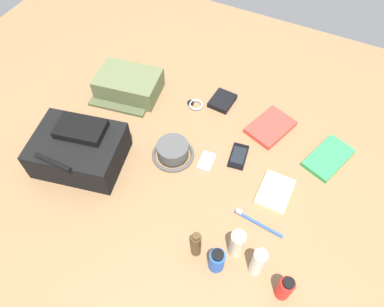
{
  "coord_description": "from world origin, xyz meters",
  "views": [
    {
      "loc": [
        -0.35,
        0.71,
        1.15
      ],
      "look_at": [
        0.0,
        0.0,
        0.04
      ],
      "focal_mm": 33.96,
      "sensor_mm": 36.0,
      "label": 1
    }
  ],
  "objects": [
    {
      "name": "paperback_novel",
      "position": [
        -0.47,
        -0.23,
        0.01
      ],
      "size": [
        0.17,
        0.23,
        0.02
      ],
      "color": "#2D934C",
      "rests_on": "ground_plane"
    },
    {
      "name": "toothpaste_tube",
      "position": [
        -0.37,
        0.29,
        0.07
      ],
      "size": [
        0.04,
        0.04,
        0.15
      ],
      "color": "white",
      "rests_on": "ground_plane"
    },
    {
      "name": "backpack",
      "position": [
        0.38,
        0.19,
        0.07
      ],
      "size": [
        0.36,
        0.31,
        0.16
      ],
      "color": "black",
      "rests_on": "ground_plane"
    },
    {
      "name": "wristwatch",
      "position": [
        0.11,
        -0.26,
        0.01
      ],
      "size": [
        0.07,
        0.06,
        0.01
      ],
      "color": "#99999E",
      "rests_on": "ground_plane"
    },
    {
      "name": "cologne_bottle",
      "position": [
        -0.17,
        0.32,
        0.06
      ],
      "size": [
        0.03,
        0.03,
        0.13
      ],
      "color": "#473319",
      "rests_on": "ground_plane"
    },
    {
      "name": "toiletry_pouch",
      "position": [
        0.41,
        -0.2,
        0.04
      ],
      "size": [
        0.29,
        0.26,
        0.09
      ],
      "color": "#56603D",
      "rests_on": "ground_plane"
    },
    {
      "name": "bucket_hat",
      "position": [
        0.07,
        0.01,
        0.03
      ],
      "size": [
        0.16,
        0.16,
        0.06
      ],
      "color": "#464646",
      "rests_on": "ground_plane"
    },
    {
      "name": "cell_phone",
      "position": [
        -0.16,
        -0.09,
        0.01
      ],
      "size": [
        0.08,
        0.12,
        0.01
      ],
      "color": "black",
      "rests_on": "ground_plane"
    },
    {
      "name": "lotion_bottle",
      "position": [
        -0.29,
        0.26,
        0.07
      ],
      "size": [
        0.05,
        0.05,
        0.14
      ],
      "color": "beige",
      "rests_on": "ground_plane"
    },
    {
      "name": "travel_guidebook",
      "position": [
        -0.22,
        -0.28,
        0.01
      ],
      "size": [
        0.19,
        0.22,
        0.02
      ],
      "color": "red",
      "rests_on": "ground_plane"
    },
    {
      "name": "media_player",
      "position": [
        -0.05,
        -0.01,
        0.01
      ],
      "size": [
        0.06,
        0.09,
        0.01
      ],
      "color": "#B7B7BC",
      "rests_on": "ground_plane"
    },
    {
      "name": "wallet",
      "position": [
        0.01,
        -0.32,
        0.01
      ],
      "size": [
        0.1,
        0.12,
        0.02
      ],
      "primitive_type": "cube",
      "rotation": [
        0.0,
        0.0,
        -0.06
      ],
      "color": "black",
      "rests_on": "ground_plane"
    },
    {
      "name": "sunscreen_spray",
      "position": [
        -0.46,
        0.32,
        0.05
      ],
      "size": [
        0.05,
        0.05,
        0.11
      ],
      "color": "red",
      "rests_on": "ground_plane"
    },
    {
      "name": "toothbrush",
      "position": [
        -0.31,
        0.14,
        0.01
      ],
      "size": [
        0.18,
        0.03,
        0.02
      ],
      "color": "blue",
      "rests_on": "ground_plane"
    },
    {
      "name": "ground_plane",
      "position": [
        0.0,
        0.0,
        -0.01
      ],
      "size": [
        2.64,
        2.02,
        0.02
      ],
      "primitive_type": "cube",
      "color": "brown",
      "rests_on": "ground"
    },
    {
      "name": "notepad",
      "position": [
        -0.33,
        -0.0,
        0.01
      ],
      "size": [
        0.11,
        0.15,
        0.02
      ],
      "primitive_type": "cube",
      "rotation": [
        0.0,
        0.0,
        0.0
      ],
      "color": "beige",
      "rests_on": "ground_plane"
    },
    {
      "name": "deodorant_spray",
      "position": [
        -0.25,
        0.33,
        0.05
      ],
      "size": [
        0.05,
        0.05,
        0.1
      ],
      "color": "blue",
      "rests_on": "ground_plane"
    }
  ]
}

